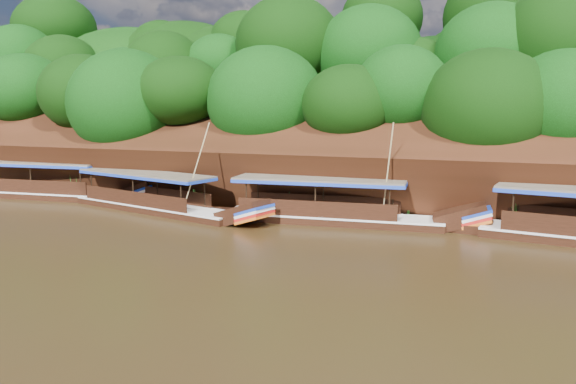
# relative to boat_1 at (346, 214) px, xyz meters

# --- Properties ---
(ground) EXTENTS (160.00, 160.00, 0.00)m
(ground) POSITION_rel_boat_1_xyz_m (1.63, -8.03, -0.57)
(ground) COLOR black
(ground) RESTS_ON ground
(riverbank) EXTENTS (120.00, 30.06, 19.40)m
(riverbank) POSITION_rel_boat_1_xyz_m (1.62, 14.69, 1.32)
(riverbank) COLOR black
(riverbank) RESTS_ON ground
(boat_1) EXTENTS (14.66, 3.37, 6.16)m
(boat_1) POSITION_rel_boat_1_xyz_m (0.00, 0.00, 0.00)
(boat_1) COLOR black
(boat_1) RESTS_ON ground
(boat_2) EXTENTS (15.14, 5.79, 6.03)m
(boat_2) POSITION_rel_boat_1_xyz_m (-11.34, -0.78, -0.03)
(boat_2) COLOR black
(boat_2) RESTS_ON ground
(boat_3) EXTENTS (14.59, 3.52, 3.07)m
(boat_3) POSITION_rel_boat_1_xyz_m (-21.05, 1.15, 0.01)
(boat_3) COLOR black
(boat_3) RESTS_ON ground
(reeds) EXTENTS (49.98, 2.19, 1.98)m
(reeds) POSITION_rel_boat_1_xyz_m (-1.30, 1.53, 0.32)
(reeds) COLOR #2B711C
(reeds) RESTS_ON ground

